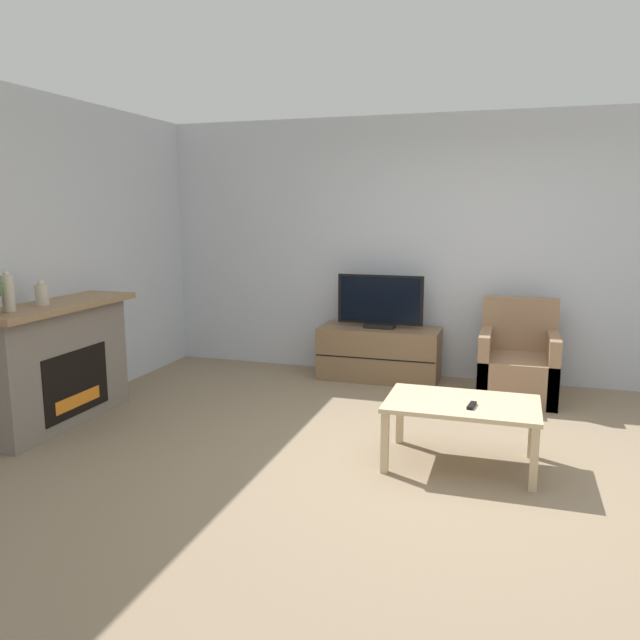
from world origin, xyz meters
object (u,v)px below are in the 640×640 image
object	(u,v)px
fireplace	(56,363)
mantel_vase_left	(8,292)
coffee_table	(462,409)
armchair	(518,366)
tv	(380,303)
remote	(472,405)
tv_stand	(379,353)
mantel_vase_centre_left	(42,293)

from	to	relation	value
fireplace	mantel_vase_left	xyz separation A→B (m)	(0.02, -0.45, 0.64)
mantel_vase_left	coffee_table	bearing A→B (deg)	10.17
armchair	fireplace	bearing A→B (deg)	-152.06
tv	remote	size ratio (longest dim) A/B	5.77
fireplace	tv	size ratio (longest dim) A/B	1.70
armchair	coffee_table	xyz separation A→B (m)	(-0.37, -1.79, 0.10)
mantel_vase_left	tv_stand	distance (m)	3.53
fireplace	tv	distance (m)	3.11
mantel_vase_left	tv	world-z (taller)	mantel_vase_left
fireplace	coffee_table	world-z (taller)	fireplace
tv_stand	tv	xyz separation A→B (m)	(0.00, -0.00, 0.53)
fireplace	mantel_vase_centre_left	bearing A→B (deg)	-81.60
coffee_table	remote	distance (m)	0.14
tv	armchair	world-z (taller)	tv
mantel_vase_left	armchair	xyz separation A→B (m)	(3.60, 2.37, -0.86)
fireplace	tv_stand	size ratio (longest dim) A/B	1.22
tv	remote	bearing A→B (deg)	-63.05
tv	armchair	xyz separation A→B (m)	(1.38, -0.23, -0.50)
mantel_vase_left	armchair	size ratio (longest dim) A/B	0.33
fireplace	coffee_table	bearing A→B (deg)	2.24
mantel_vase_left	remote	distance (m)	3.40
mantel_vase_left	mantel_vase_centre_left	size ratio (longest dim) A/B	1.50
mantel_vase_centre_left	tv	distance (m)	3.18
armchair	mantel_vase_centre_left	bearing A→B (deg)	-150.56
mantel_vase_left	remote	size ratio (longest dim) A/B	1.94
mantel_vase_left	tv	distance (m)	3.44
fireplace	tv	xyz separation A→B (m)	(2.24, 2.14, 0.28)
mantel_vase_left	tv_stand	bearing A→B (deg)	49.44
remote	coffee_table	bearing A→B (deg)	133.26
armchair	coffee_table	size ratio (longest dim) A/B	0.89
fireplace	coffee_table	size ratio (longest dim) A/B	1.46
mantel_vase_centre_left	tv_stand	xyz separation A→B (m)	(2.22, 2.26, -0.83)
coffee_table	tv	bearing A→B (deg)	116.47
fireplace	remote	size ratio (longest dim) A/B	9.79
fireplace	coffee_table	distance (m)	3.25
remote	fireplace	bearing A→B (deg)	-172.15
armchair	tv_stand	bearing A→B (deg)	170.61
tv_stand	remote	distance (m)	2.38
remote	armchair	bearing A→B (deg)	88.25
tv_stand	tv	bearing A→B (deg)	-90.00
remote	tv_stand	bearing A→B (deg)	124.25
tv_stand	armchair	bearing A→B (deg)	-9.39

